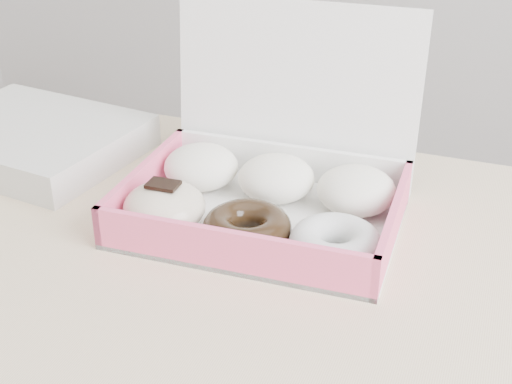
% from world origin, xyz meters
% --- Properties ---
extents(table, '(1.20, 0.80, 0.75)m').
position_xyz_m(table, '(0.00, 0.00, 0.67)').
color(table, tan).
rests_on(table, ground).
extents(donut_box, '(0.30, 0.26, 0.22)m').
position_xyz_m(donut_box, '(-0.08, 0.17, 0.78)').
color(donut_box, white).
rests_on(donut_box, table).
extents(newspapers, '(0.29, 0.25, 0.04)m').
position_xyz_m(newspapers, '(-0.42, 0.22, 0.77)').
color(newspapers, white).
rests_on(newspapers, table).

